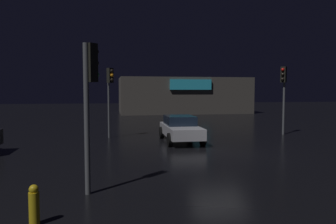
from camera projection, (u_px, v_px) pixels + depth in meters
The scene contains 7 objects.
ground_plane at pixel (219, 153), 14.60m from camera, with size 120.00×120.00×0.00m, color black.
store_building at pixel (183, 95), 41.62m from camera, with size 16.27×7.77×4.49m.
traffic_signal_main at pixel (284, 86), 20.57m from camera, with size 0.43×0.41×4.38m.
traffic_signal_cross_left at pixel (89, 88), 8.71m from camera, with size 0.43×0.41×4.12m.
traffic_signal_cross_right at pixel (110, 86), 19.09m from camera, with size 0.41×0.43×4.19m.
car_far at pixel (180, 128), 17.91m from camera, with size 2.02×4.44×1.43m.
fire_hydrant at pixel (34, 205), 6.76m from camera, with size 0.22×0.22×0.87m.
Camera 1 is at (-4.95, -13.76, 2.84)m, focal length 34.31 mm.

